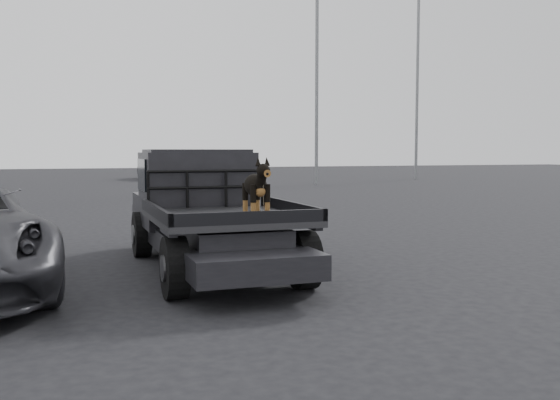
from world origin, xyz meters
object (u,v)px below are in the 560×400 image
object	(u,v)px
flatbed_ute	(210,239)
distant_car_b	(161,166)
dog	(256,190)
floodlight_mid	(317,53)
floodlight_far	(418,39)

from	to	relation	value
flatbed_ute	distant_car_b	size ratio (longest dim) A/B	0.93
dog	distant_car_b	world-z (taller)	distant_car_b
flatbed_ute	dog	world-z (taller)	dog
flatbed_ute	distant_car_b	world-z (taller)	distant_car_b
floodlight_mid	floodlight_far	world-z (taller)	floodlight_far
distant_car_b	floodlight_far	size ratio (longest dim) A/B	0.36
flatbed_ute	dog	distance (m)	1.87
dog	floodlight_mid	bearing A→B (deg)	65.52
distant_car_b	floodlight_far	world-z (taller)	floodlight_far
distant_car_b	floodlight_mid	size ratio (longest dim) A/B	0.46
dog	floodlight_mid	distance (m)	26.06
distant_car_b	dog	bearing A→B (deg)	-99.10
flatbed_ute	floodlight_far	bearing A→B (deg)	52.81
flatbed_ute	dog	xyz separation A→B (m)	(0.20, -1.67, 0.83)
flatbed_ute	floodlight_mid	world-z (taller)	floodlight_mid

